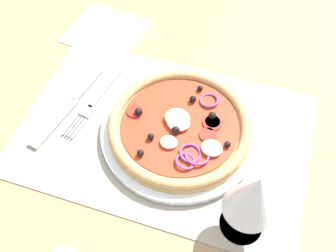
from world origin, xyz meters
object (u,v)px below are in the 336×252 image
object	(u,v)px
fork	(93,103)
napkin	(106,31)
knife	(68,106)
pizza	(180,125)
wine_glass	(253,196)
plate	(180,131)

from	to	relation	value
fork	napkin	distance (cm)	19.76
fork	knife	distance (cm)	4.50
pizza	wine_glass	bearing A→B (deg)	136.45
pizza	knife	xyz separation A→B (cm)	(20.82, 0.79, -2.01)
plate	knife	world-z (taller)	plate
napkin	knife	bearing A→B (deg)	94.37
napkin	fork	bearing A→B (deg)	106.54
wine_glass	napkin	world-z (taller)	wine_glass
plate	napkin	distance (cm)	30.07
wine_glass	napkin	size ratio (longest dim) A/B	0.99
plate	pizza	distance (cm)	1.68
knife	pizza	bearing A→B (deg)	103.24
pizza	napkin	size ratio (longest dim) A/B	1.60
knife	plate	bearing A→B (deg)	103.40
pizza	wine_glass	size ratio (longest dim) A/B	1.62
plate	wine_glass	bearing A→B (deg)	136.49
wine_glass	napkin	xyz separation A→B (cm)	(35.68, -32.76, -9.94)
fork	knife	size ratio (longest dim) A/B	0.90
plate	napkin	world-z (taller)	plate
pizza	fork	xyz separation A→B (cm)	(16.80, -1.22, -2.04)
fork	knife	xyz separation A→B (cm)	(4.02, 2.01, 0.03)
pizza	knife	bearing A→B (deg)	2.17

